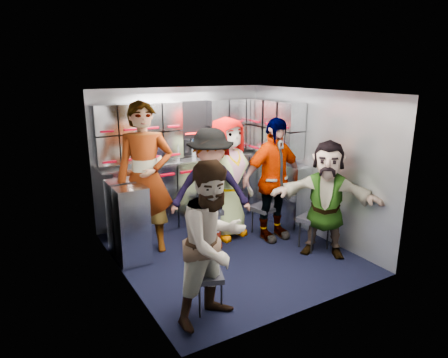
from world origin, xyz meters
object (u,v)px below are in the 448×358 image
jump_seat_mid_right (265,209)px  attendant_arc_d (273,180)px  jump_seat_near_left (205,278)px  jump_seat_center (221,208)px  jump_seat_near_right (314,220)px  jump_seat_mid_left (205,212)px  attendant_standing (145,179)px  attendant_arc_e (326,199)px  attendant_arc_b (211,190)px  attendant_arc_c (227,178)px  attendant_arc_a (214,243)px

jump_seat_mid_right → attendant_arc_d: (0.00, -0.18, 0.49)m
jump_seat_near_left → jump_seat_center: bearing=55.7°
jump_seat_mid_right → jump_seat_near_right: bearing=-69.6°
jump_seat_mid_left → attendant_standing: size_ratio=0.25×
jump_seat_mid_left → attendant_arc_e: size_ratio=0.33×
attendant_arc_b → attendant_arc_c: (0.39, 0.24, 0.05)m
jump_seat_near_left → jump_seat_mid_left: bearing=62.5°
jump_seat_near_left → attendant_arc_d: size_ratio=0.24×
jump_seat_mid_right → attendant_arc_b: bearing=-179.5°
jump_seat_mid_right → attendant_arc_c: 0.74m
jump_seat_mid_left → attendant_arc_c: 0.58m
attendant_standing → attendant_arc_b: size_ratio=1.22×
attendant_arc_d → attendant_arc_e: 0.81m
attendant_arc_e → jump_seat_center: bearing=167.4°
jump_seat_mid_left → attendant_arc_c: attendant_arc_c is taller
attendant_arc_c → jump_seat_center: bearing=77.7°
jump_seat_mid_left → jump_seat_center: 0.47m
attendant_standing → attendant_arc_a: size_ratio=1.25×
jump_seat_center → attendant_arc_a: size_ratio=0.25×
attendant_arc_b → attendant_arc_c: bearing=55.4°
attendant_arc_a → attendant_arc_b: bearing=48.4°
jump_seat_near_left → jump_seat_near_right: size_ratio=0.88×
jump_seat_near_right → attendant_arc_c: size_ratio=0.28×
jump_seat_near_left → attendant_arc_b: (0.75, 1.26, 0.47)m
jump_seat_center → jump_seat_mid_right: 0.65m
attendant_arc_b → jump_seat_near_left: bearing=-96.5°
jump_seat_mid_left → attendant_arc_d: (0.90, -0.35, 0.42)m
jump_seat_mid_right → attendant_arc_d: attendant_arc_d is taller
attendant_standing → attendant_arc_a: attendant_standing is taller
jump_seat_mid_left → jump_seat_center: jump_seat_mid_left is taller
attendant_standing → attendant_arc_d: (1.67, -0.53, -0.13)m
jump_seat_mid_right → attendant_standing: (-1.67, 0.35, 0.62)m
jump_seat_mid_left → jump_seat_center: bearing=31.1°
attendant_arc_b → attendant_arc_e: (1.18, -0.92, -0.06)m
jump_seat_mid_left → attendant_arc_b: bearing=-90.0°
attendant_arc_a → attendant_arc_e: attendant_arc_a is taller
jump_seat_mid_right → attendant_arc_b: (-0.90, -0.01, 0.44)m
jump_seat_mid_right → jump_seat_near_right: size_ratio=0.89×
jump_seat_mid_right → attendant_standing: attendant_standing is taller
attendant_arc_a → attendant_arc_e: (1.93, 0.52, -0.04)m
jump_seat_mid_right → attendant_arc_c: size_ratio=0.25×
attendant_arc_b → attendant_arc_d: attendant_arc_d is taller
jump_seat_near_right → attendant_standing: bearing=150.4°
jump_seat_center → attendant_arc_b: attendant_arc_b is taller
jump_seat_near_right → attendant_arc_a: 2.09m
attendant_arc_a → attendant_arc_c: (1.15, 1.68, 0.07)m
attendant_arc_b → attendant_standing: bearing=179.0°
attendant_arc_d → jump_seat_center: bearing=128.7°
attendant_arc_d → jump_seat_near_right: bearing=-66.0°
jump_seat_mid_left → attendant_standing: 0.96m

